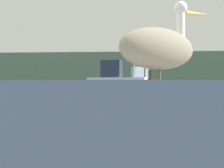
% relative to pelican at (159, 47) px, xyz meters
% --- Properties ---
extents(ground_plane, '(260.00, 260.00, 0.00)m').
position_rel_pelican_xyz_m(ground_plane, '(-1.41, 0.47, -1.16)').
color(ground_plane, navy).
extents(hillside_backdrop, '(140.00, 17.32, 8.81)m').
position_rel_pelican_xyz_m(hillside_backdrop, '(-1.41, 83.51, 3.25)').
color(hillside_backdrop, '#6B7A51').
rests_on(hillside_backdrop, ground).
extents(pier_dock, '(3.89, 2.57, 0.83)m').
position_rel_pelican_xyz_m(pier_dock, '(-0.01, -0.01, -0.74)').
color(pier_dock, gray).
rests_on(pier_dock, ground).
extents(pelican, '(1.14, 0.98, 0.85)m').
position_rel_pelican_xyz_m(pelican, '(0.00, 0.00, 0.00)').
color(pelican, gray).
rests_on(pelican, pier_dock).
extents(fishing_boat_white, '(4.77, 2.21, 4.69)m').
position_rel_pelican_xyz_m(fishing_boat_white, '(-1.72, 19.17, -0.32)').
color(fishing_boat_white, white).
rests_on(fishing_boat_white, ground).
extents(fishing_boat_red, '(4.83, 3.21, 5.10)m').
position_rel_pelican_xyz_m(fishing_boat_red, '(0.42, 32.76, -0.22)').
color(fishing_boat_red, red).
rests_on(fishing_boat_red, ground).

